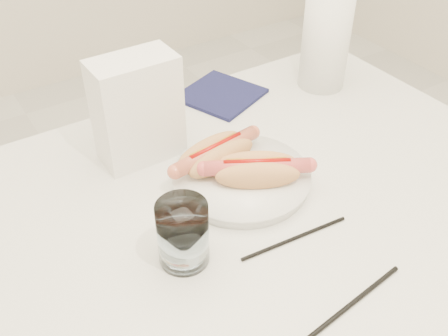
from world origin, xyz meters
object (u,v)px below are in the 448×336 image
table (226,234)px  water_glass (183,234)px  hotdog_right (257,170)px  napkin_box (137,110)px  hotdog_left (216,155)px  paper_towel_roll (326,37)px  plate (241,179)px

table → water_glass: (-0.11, -0.06, 0.11)m
hotdog_right → napkin_box: (-0.12, 0.21, 0.06)m
hotdog_right → hotdog_left: bearing=143.9°
water_glass → paper_towel_roll: (0.54, 0.30, 0.07)m
water_glass → paper_towel_roll: paper_towel_roll is taller
hotdog_right → water_glass: 0.20m
plate → hotdog_left: bearing=114.5°
plate → napkin_box: bearing=122.3°
hotdog_left → water_glass: bearing=-143.1°
paper_towel_roll → water_glass: bearing=-150.6°
table → paper_towel_roll: 0.52m
plate → napkin_box: size_ratio=1.18×
plate → hotdog_left: 0.06m
hotdog_left → plate: bearing=-73.4°
hotdog_right → napkin_box: bearing=150.9°
napkin_box → water_glass: bearing=-103.3°
plate → paper_towel_roll: size_ratio=1.00×
hotdog_left → napkin_box: napkin_box is taller
plate → napkin_box: napkin_box is taller
hotdog_left → napkin_box: bearing=117.1°
table → hotdog_left: size_ratio=6.47×
table → paper_towel_roll: size_ratio=5.00×
plate → napkin_box: (-0.11, 0.18, 0.09)m
plate → napkin_box: 0.23m
table → paper_towel_roll: paper_towel_roll is taller
hotdog_left → water_glass: 0.22m
plate → hotdog_right: bearing=-66.1°
table → plate: bearing=35.1°
hotdog_right → table: bearing=-139.0°
napkin_box → paper_towel_roll: size_ratio=0.85×
table → napkin_box: size_ratio=5.87×
hotdog_left → napkin_box: size_ratio=0.91×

